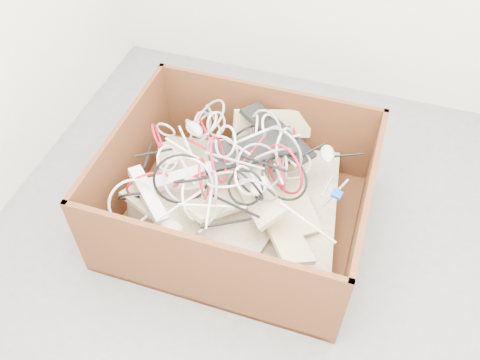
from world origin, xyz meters
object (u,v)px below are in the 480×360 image
(power_strip_left, at_px, (179,178))
(vga_plug, at_px, (337,194))
(power_strip_right, at_px, (148,195))
(cardboard_box, at_px, (236,204))

(power_strip_left, bearing_deg, vga_plug, -15.97)
(power_strip_left, xyz_separation_m, power_strip_right, (-0.10, -0.13, -0.01))
(power_strip_left, distance_m, vga_plug, 0.72)
(power_strip_left, bearing_deg, cardboard_box, -3.23)
(vga_plug, bearing_deg, power_strip_left, -162.07)
(cardboard_box, relative_size, power_strip_left, 3.69)
(power_strip_right, distance_m, vga_plug, 0.84)
(power_strip_left, height_order, vga_plug, power_strip_left)
(cardboard_box, bearing_deg, vga_plug, 1.95)
(cardboard_box, xyz_separation_m, vga_plug, (0.47, 0.02, 0.24))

